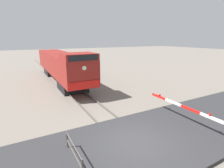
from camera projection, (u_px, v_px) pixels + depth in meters
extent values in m
plane|color=slate|center=(135.00, 145.00, 8.45)|extent=(160.00, 160.00, 0.00)
cube|color=#59544C|center=(122.00, 148.00, 8.10)|extent=(0.08, 80.00, 0.15)
cube|color=#59544C|center=(146.00, 140.00, 8.76)|extent=(0.08, 80.00, 0.15)
cube|color=#2D2D30|center=(135.00, 144.00, 8.43)|extent=(36.00, 5.44, 0.16)
cube|color=black|center=(72.00, 85.00, 17.24)|extent=(2.35, 3.20, 1.05)
cube|color=black|center=(54.00, 71.00, 24.85)|extent=(2.35, 3.20, 1.05)
cube|color=maroon|center=(61.00, 63.00, 20.62)|extent=(2.77, 16.34, 2.25)
cube|color=maroon|center=(79.00, 56.00, 14.37)|extent=(2.72, 2.44, 0.55)
cube|color=black|center=(84.00, 58.00, 13.31)|extent=(2.35, 0.06, 0.44)
cube|color=red|center=(85.00, 85.00, 13.86)|extent=(2.63, 0.08, 0.64)
sphere|color=#F2EACC|center=(84.00, 68.00, 13.50)|extent=(0.36, 0.36, 0.36)
cube|color=white|center=(212.00, 118.00, 8.89)|extent=(0.10, 1.27, 0.14)
cube|color=red|center=(190.00, 109.00, 9.97)|extent=(0.10, 1.27, 0.14)
cube|color=white|center=(173.00, 102.00, 11.04)|extent=(0.10, 1.27, 0.14)
cube|color=red|center=(159.00, 97.00, 12.12)|extent=(0.10, 1.27, 0.14)
sphere|color=red|center=(210.00, 115.00, 8.95)|extent=(0.14, 0.14, 0.14)
sphere|color=red|center=(160.00, 95.00, 12.02)|extent=(0.14, 0.14, 0.14)
cylinder|color=#4C4742|center=(67.00, 141.00, 7.96)|extent=(0.08, 0.08, 0.95)
cylinder|color=#4C4742|center=(73.00, 145.00, 6.97)|extent=(0.06, 2.09, 0.06)
cylinder|color=#4C4742|center=(74.00, 153.00, 7.07)|extent=(0.06, 2.09, 0.06)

